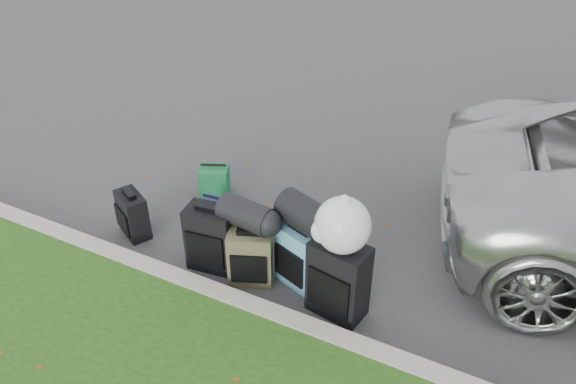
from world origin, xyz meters
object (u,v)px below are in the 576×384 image
at_px(suitcase_olive, 250,257).
at_px(tote_green, 215,181).
at_px(tote_navy, 215,212).
at_px(suitcase_small_black, 133,215).
at_px(suitcase_teal, 300,256).
at_px(suitcase_large_black_right, 338,279).
at_px(suitcase_large_black_left, 212,238).

xyz_separation_m(suitcase_olive, tote_green, (-1.12, 1.09, -0.10)).
height_order(suitcase_olive, tote_navy, suitcase_olive).
xyz_separation_m(suitcase_small_black, suitcase_teal, (1.91, 0.12, 0.07)).
bearing_deg(suitcase_small_black, suitcase_large_black_right, 26.06).
bearing_deg(suitcase_small_black, tote_navy, 67.53).
bearing_deg(suitcase_teal, suitcase_olive, -136.33).
xyz_separation_m(suitcase_large_black_right, tote_navy, (-1.72, 0.63, -0.23)).
height_order(suitcase_small_black, suitcase_teal, suitcase_teal).
distance_m(suitcase_large_black_left, tote_navy, 0.74).
bearing_deg(tote_green, suitcase_large_black_left, -81.32).
bearing_deg(tote_navy, suitcase_large_black_left, -62.34).
bearing_deg(tote_green, suitcase_teal, -53.81).
height_order(suitcase_small_black, tote_green, suitcase_small_black).
bearing_deg(suitcase_large_black_right, suitcase_small_black, -172.27).
relative_size(suitcase_large_black_left, tote_navy, 2.27).
bearing_deg(suitcase_teal, suitcase_large_black_left, -149.32).
bearing_deg(tote_navy, suitcase_olive, -41.47).
bearing_deg(suitcase_large_black_left, tote_green, 115.39).
height_order(tote_green, tote_navy, tote_green).
xyz_separation_m(suitcase_large_black_left, tote_navy, (-0.38, 0.60, -0.19)).
distance_m(suitcase_small_black, suitcase_large_black_right, 2.38).
distance_m(suitcase_small_black, tote_green, 1.08).
bearing_deg(tote_green, suitcase_olive, -67.86).
bearing_deg(suitcase_small_black, tote_green, 98.49).
distance_m(suitcase_large_black_left, suitcase_teal, 0.89).
bearing_deg(suitcase_teal, suitcase_large_black_right, -3.46).
bearing_deg(suitcase_olive, tote_green, 113.28).
distance_m(suitcase_teal, tote_navy, 1.33).
height_order(suitcase_small_black, suitcase_large_black_left, suitcase_large_black_left).
bearing_deg(suitcase_olive, suitcase_large_black_right, -22.82).
height_order(suitcase_large_black_left, suitcase_teal, suitcase_large_black_left).
bearing_deg(suitcase_large_black_right, suitcase_olive, -170.73).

